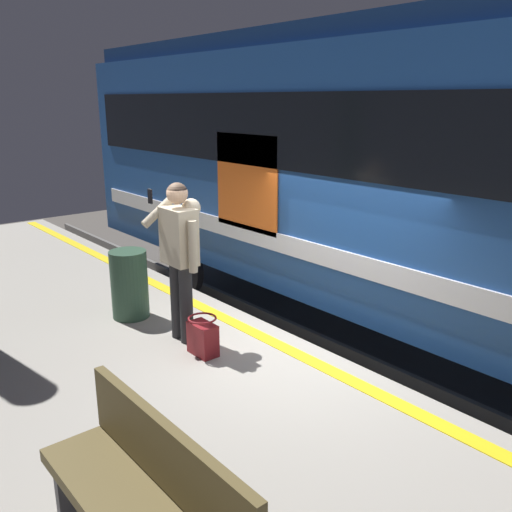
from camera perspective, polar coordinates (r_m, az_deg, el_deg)
ground_plane at (r=6.41m, az=4.59°, el=-15.67°), size 24.29×24.29×0.00m
platform at (r=5.16m, az=-12.85°, el=-19.03°), size 15.92×4.12×0.87m
safety_line at (r=5.80m, az=2.64°, el=-9.40°), size 15.60×0.16×0.01m
track_rail_near at (r=7.29m, az=12.52°, el=-11.13°), size 20.70×0.08×0.16m
track_rail_far at (r=8.38m, az=18.61°, el=-7.89°), size 20.70×0.08×0.16m
train_carriage at (r=6.80m, az=22.03°, el=8.24°), size 13.41×2.99×4.07m
passenger at (r=5.68m, az=-7.96°, el=0.68°), size 0.57×0.55×1.70m
handbag at (r=5.59m, az=-5.60°, el=-8.49°), size 0.32×0.29×0.40m
bench at (r=3.17m, az=-11.44°, el=-23.70°), size 1.57×0.44×0.90m
trash_bin at (r=6.58m, az=-13.13°, el=-2.90°), size 0.43×0.43×0.81m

